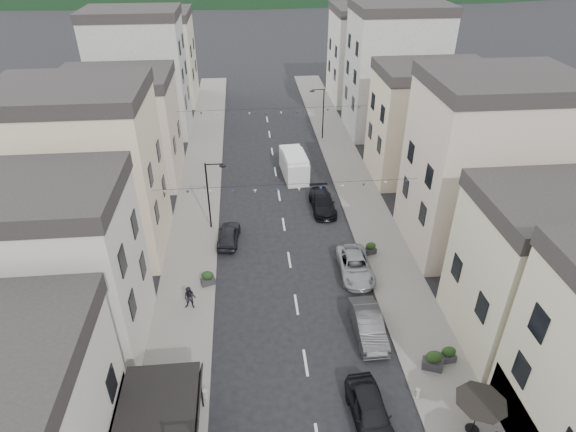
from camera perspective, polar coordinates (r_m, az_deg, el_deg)
name	(u,v)px	position (r m, az deg, el deg)	size (l,w,h in m)	color
sidewalk_left	(199,193)	(46.14, -10.49, 2.65)	(4.00, 76.00, 0.12)	slate
sidewalk_right	(356,186)	(47.06, 8.01, 3.50)	(4.00, 76.00, 0.12)	slate
buildings_row_left	(124,113)	(50.07, -18.91, 11.47)	(10.20, 54.16, 14.00)	beige
buildings_row_right	(420,106)	(50.60, 15.36, 12.50)	(10.20, 54.16, 14.50)	beige
streetlamp_left_far	(211,189)	(39.01, -9.10, 3.14)	(1.70, 0.56, 6.00)	black
streetlamp_right_far	(321,109)	(56.06, 3.93, 12.57)	(1.70, 0.56, 6.00)	black
bunting_near	(288,189)	(34.57, 0.01, 3.27)	(19.00, 0.28, 0.62)	black
bunting_far	(273,112)	(49.16, -1.77, 12.22)	(19.00, 0.28, 0.62)	black
parked_car_a	(370,412)	(26.81, 9.74, -21.91)	(1.84, 4.58, 1.56)	black
parked_car_b	(368,325)	(30.91, 9.49, -12.62)	(1.64, 4.69, 1.55)	#363639
parked_car_c	(355,266)	(35.43, 7.95, -5.88)	(2.30, 4.99, 1.39)	gray
parked_car_d	(323,202)	(42.74, 4.11, 1.61)	(1.98, 4.86, 1.41)	black
parked_car_e	(229,235)	(38.66, -7.06, -2.22)	(1.60, 3.98, 1.36)	black
delivery_van	(294,164)	(48.16, 0.72, 6.13)	(2.56, 5.53, 2.58)	white
pedestrian_a	(182,385)	(27.74, -12.49, -18.94)	(0.67, 0.44, 1.85)	black
pedestrian_b	(190,298)	(32.67, -11.55, -9.48)	(0.82, 0.64, 1.70)	black
planter_lb	(208,278)	(34.54, -9.49, -7.27)	(1.10, 0.82, 1.10)	#2E2E31
planter_ra	(433,360)	(29.81, 16.84, -16.05)	(1.28, 0.99, 1.27)	#2E2F31
planter_rb	(448,354)	(30.51, 18.45, -15.30)	(1.00, 0.61, 1.07)	#313234
planter_rc	(371,248)	(37.53, 9.76, -3.79)	(1.00, 0.73, 1.01)	#2B2B2D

